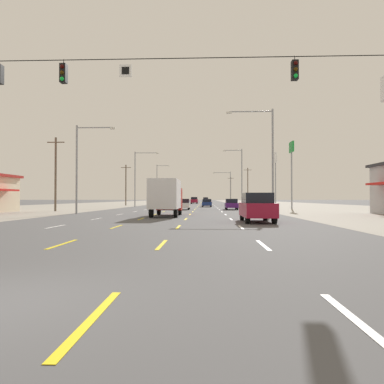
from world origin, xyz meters
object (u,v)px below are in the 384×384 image
at_px(pole_sign_right_row_1, 292,158).
at_px(streetlight_left_row_1, 137,175).
at_px(hatchback_far_right_midfar, 231,204).
at_px(pole_sign_right_row_2, 275,165).
at_px(suv_inner_right_distant_c, 206,200).
at_px(suv_far_right_nearest, 257,207).
at_px(box_truck_center_turn_near, 166,196).
at_px(streetlight_right_row_0, 268,153).
at_px(sedan_inner_right_distant_a, 207,201).
at_px(hatchback_center_turn_distant_b, 195,201).
at_px(suv_center_turn_farthest, 194,200).
at_px(hatchback_center_turn_mid, 184,204).
at_px(sedan_inner_right_far, 207,203).
at_px(sedan_inner_right_farther, 207,202).
at_px(streetlight_right_row_1, 240,174).
at_px(streetlight_left_row_0, 81,162).
at_px(streetlight_left_row_2, 158,182).
at_px(streetlight_right_row_2, 228,185).

bearing_deg(pole_sign_right_row_1, streetlight_left_row_1, 153.86).
distance_m(hatchback_far_right_midfar, pole_sign_right_row_2, 26.40).
relative_size(suv_inner_right_distant_c, streetlight_left_row_1, 0.47).
height_order(suv_far_right_nearest, box_truck_center_turn_near, box_truck_center_turn_near).
bearing_deg(streetlight_right_row_0, suv_inner_right_distant_c, 93.64).
bearing_deg(pole_sign_right_row_2, suv_inner_right_distant_c, 103.03).
bearing_deg(streetlight_left_row_1, sedan_inner_right_distant_a, 75.10).
relative_size(hatchback_far_right_midfar, pole_sign_right_row_1, 0.38).
bearing_deg(hatchback_center_turn_distant_b, suv_center_turn_farthest, -89.59).
bearing_deg(hatchback_center_turn_mid, sedan_inner_right_far, 78.23).
height_order(suv_far_right_nearest, sedan_inner_right_distant_a, suv_far_right_nearest).
bearing_deg(suv_inner_right_distant_c, pole_sign_right_row_1, -80.96).
relative_size(sedan_inner_right_far, streetlight_left_row_1, 0.43).
xyz_separation_m(sedan_inner_right_farther, streetlight_right_row_0, (5.95, -39.53, 5.50)).
bearing_deg(sedan_inner_right_distant_a, sedan_inner_right_far, -90.16).
xyz_separation_m(box_truck_center_turn_near, streetlight_right_row_0, (9.91, 4.65, 4.42)).
bearing_deg(box_truck_center_turn_near, streetlight_right_row_1, 73.92).
xyz_separation_m(hatchback_center_turn_mid, hatchback_far_right_midfar, (6.79, 0.43, 0.00)).
distance_m(suv_far_right_nearest, streetlight_left_row_1, 45.68).
relative_size(box_truck_center_turn_near, suv_inner_right_distant_c, 1.47).
height_order(streetlight_left_row_0, streetlight_left_row_2, streetlight_left_row_2).
height_order(box_truck_center_turn_near, sedan_inner_right_far, box_truck_center_turn_near).
xyz_separation_m(suv_far_right_nearest, sedan_inner_right_far, (-3.23, 41.73, -0.27)).
xyz_separation_m(suv_far_right_nearest, streetlight_left_row_1, (-16.46, 42.31, 5.09)).
relative_size(streetlight_left_row_0, streetlight_right_row_0, 0.86).
xyz_separation_m(suv_far_right_nearest, streetlight_left_row_2, (-16.63, 72.63, 5.15)).
relative_size(streetlight_left_row_0, streetlight_left_row_2, 0.85).
xyz_separation_m(sedan_inner_right_far, streetlight_left_row_1, (-13.23, 0.58, 5.36)).
relative_size(sedan_inner_right_farther, streetlight_right_row_2, 0.50).
bearing_deg(suv_far_right_nearest, pole_sign_right_row_2, 77.35).
relative_size(pole_sign_right_row_2, streetlight_left_row_2, 1.01).
bearing_deg(streetlight_left_row_0, streetlight_right_row_1, 57.18).
bearing_deg(streetlight_left_row_1, suv_inner_right_distant_c, 79.24).
distance_m(box_truck_center_turn_near, suv_inner_right_distant_c, 103.71).
height_order(suv_center_turn_farthest, hatchback_center_turn_distant_b, suv_center_turn_farthest).
distance_m(suv_far_right_nearest, streetlight_right_row_1, 42.74).
relative_size(hatchback_center_turn_distant_b, streetlight_right_row_1, 0.36).
bearing_deg(streetlight_right_row_1, sedan_inner_right_distant_a, 96.99).
height_order(sedan_inner_right_far, pole_sign_right_row_2, pole_sign_right_row_2).
height_order(hatchback_center_turn_distant_b, streetlight_left_row_0, streetlight_left_row_0).
bearing_deg(streetlight_right_row_2, streetlight_right_row_1, -89.48).
relative_size(hatchback_center_turn_mid, streetlight_left_row_2, 0.36).
xyz_separation_m(hatchback_center_turn_distant_b, streetlight_right_row_0, (9.80, -82.49, 5.47)).
xyz_separation_m(sedan_inner_right_distant_a, streetlight_right_row_1, (6.16, -50.23, 5.44)).
xyz_separation_m(hatchback_far_right_midfar, sedan_inner_right_far, (-3.43, 15.69, -0.03)).
bearing_deg(streetlight_right_row_1, streetlight_left_row_1, -180.00).
relative_size(sedan_inner_right_distant_a, streetlight_left_row_1, 0.43).
height_order(box_truck_center_turn_near, hatchback_far_right_midfar, box_truck_center_turn_near).
bearing_deg(hatchback_far_right_midfar, suv_center_turn_farthest, 97.47).
xyz_separation_m(suv_inner_right_distant_c, streetlight_right_row_0, (6.30, -99.00, 5.23)).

